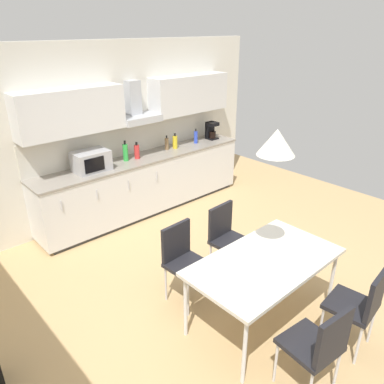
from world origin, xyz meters
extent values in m
cube|color=tan|center=(0.00, 0.00, -0.01)|extent=(8.01, 7.46, 0.02)
cube|color=silver|center=(0.00, 2.54, 1.29)|extent=(6.41, 0.10, 2.58)
cube|color=#333333|center=(0.77, 2.20, 0.03)|extent=(3.38, 0.53, 0.05)
cube|color=silver|center=(0.77, 2.20, 0.46)|extent=(3.52, 0.58, 0.83)
cube|color=gray|center=(0.77, 2.20, 0.89)|extent=(3.54, 0.60, 0.03)
cube|color=silver|center=(-0.74, 1.89, 0.67)|extent=(0.01, 0.01, 0.14)
cube|color=silver|center=(-0.24, 1.89, 0.67)|extent=(0.01, 0.01, 0.14)
cube|color=silver|center=(0.27, 1.89, 0.67)|extent=(0.01, 0.01, 0.14)
cube|color=silver|center=(0.77, 1.89, 0.67)|extent=(0.01, 0.01, 0.14)
cube|color=silver|center=(0.77, 2.47, 1.14)|extent=(3.52, 0.02, 0.47)
cube|color=silver|center=(-0.27, 2.32, 1.73)|extent=(1.45, 0.34, 0.59)
cube|color=silver|center=(1.81, 2.32, 1.73)|extent=(1.45, 0.34, 0.59)
cube|color=#B7BABF|center=(0.77, 2.30, 1.48)|extent=(0.63, 0.40, 0.10)
cube|color=#B7BABF|center=(0.77, 2.41, 1.75)|extent=(0.20, 0.16, 0.54)
cube|color=#ADADB2|center=(-0.12, 2.20, 1.05)|extent=(0.48, 0.34, 0.28)
cube|color=black|center=(-0.16, 2.02, 1.05)|extent=(0.29, 0.01, 0.20)
cube|color=black|center=(2.24, 2.20, 0.92)|extent=(0.18, 0.18, 0.02)
cylinder|color=black|center=(2.24, 2.19, 0.99)|extent=(0.12, 0.12, 0.12)
cube|color=black|center=(2.24, 2.26, 1.06)|extent=(0.16, 0.08, 0.30)
cube|color=black|center=(2.24, 2.19, 1.18)|extent=(0.18, 0.16, 0.06)
cylinder|color=blue|center=(1.85, 2.20, 1.01)|extent=(0.06, 0.06, 0.21)
cylinder|color=black|center=(1.85, 2.20, 1.14)|extent=(0.02, 0.02, 0.05)
cylinder|color=brown|center=(1.26, 2.25, 1.00)|extent=(0.06, 0.06, 0.19)
cylinder|color=black|center=(1.26, 2.25, 1.12)|extent=(0.02, 0.02, 0.04)
cylinder|color=green|center=(0.46, 2.23, 1.03)|extent=(0.08, 0.08, 0.25)
cylinder|color=black|center=(0.46, 2.23, 1.19)|extent=(0.03, 0.03, 0.06)
cylinder|color=yellow|center=(1.40, 2.21, 1.01)|extent=(0.08, 0.08, 0.21)
cylinder|color=black|center=(1.40, 2.21, 1.14)|extent=(0.03, 0.03, 0.05)
cylinder|color=red|center=(0.64, 2.20, 1.01)|extent=(0.08, 0.08, 0.21)
cylinder|color=black|center=(0.64, 2.20, 1.14)|extent=(0.03, 0.03, 0.05)
cube|color=silver|center=(0.14, -0.62, 0.71)|extent=(1.51, 0.84, 0.04)
cylinder|color=silver|center=(-0.56, -0.98, 0.34)|extent=(0.04, 0.04, 0.69)
cylinder|color=silver|center=(0.83, -0.98, 0.34)|extent=(0.04, 0.04, 0.69)
cylinder|color=silver|center=(-0.56, -0.26, 0.34)|extent=(0.04, 0.04, 0.69)
cylinder|color=silver|center=(0.83, -0.26, 0.34)|extent=(0.04, 0.04, 0.69)
cube|color=black|center=(-0.20, 0.10, 0.45)|extent=(0.42, 0.42, 0.04)
cube|color=black|center=(-0.21, 0.28, 0.67)|extent=(0.38, 0.06, 0.40)
cylinder|color=silver|center=(-0.02, -0.06, 0.21)|extent=(0.02, 0.02, 0.43)
cylinder|color=silver|center=(-0.36, -0.08, 0.21)|extent=(0.02, 0.02, 0.43)
cylinder|color=silver|center=(-0.04, 0.28, 0.21)|extent=(0.02, 0.02, 0.43)
cylinder|color=silver|center=(-0.38, 0.26, 0.21)|extent=(0.02, 0.02, 0.43)
cube|color=black|center=(-0.20, -1.34, 0.45)|extent=(0.44, 0.44, 0.04)
cube|color=black|center=(-0.22, -1.52, 0.67)|extent=(0.38, 0.08, 0.40)
cylinder|color=silver|center=(-0.35, -1.15, 0.21)|extent=(0.02, 0.02, 0.43)
cylinder|color=silver|center=(-0.01, -1.19, 0.21)|extent=(0.02, 0.02, 0.43)
cylinder|color=silver|center=(-0.05, -1.53, 0.21)|extent=(0.02, 0.02, 0.43)
cube|color=black|center=(0.48, 0.10, 0.45)|extent=(0.42, 0.42, 0.04)
cube|color=black|center=(0.47, 0.28, 0.67)|extent=(0.38, 0.06, 0.40)
cylinder|color=silver|center=(0.65, -0.06, 0.21)|extent=(0.02, 0.02, 0.43)
cylinder|color=silver|center=(0.32, -0.08, 0.21)|extent=(0.02, 0.02, 0.43)
cylinder|color=silver|center=(0.64, 0.28, 0.21)|extent=(0.02, 0.02, 0.43)
cylinder|color=silver|center=(0.30, 0.26, 0.21)|extent=(0.02, 0.02, 0.43)
cube|color=black|center=(0.48, -1.34, 0.45)|extent=(0.44, 0.44, 0.04)
cube|color=black|center=(0.49, -1.52, 0.67)|extent=(0.38, 0.08, 0.40)
cylinder|color=silver|center=(0.29, -1.19, 0.21)|extent=(0.02, 0.02, 0.43)
cylinder|color=silver|center=(0.63, -1.15, 0.21)|extent=(0.02, 0.02, 0.43)
cylinder|color=silver|center=(0.32, -1.53, 0.21)|extent=(0.02, 0.02, 0.43)
cylinder|color=silver|center=(0.66, -1.49, 0.21)|extent=(0.02, 0.02, 0.43)
cone|color=silver|center=(0.14, -0.62, 1.88)|extent=(0.32, 0.32, 0.22)
camera|label=1|loc=(-2.37, -2.35, 2.75)|focal=35.00mm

